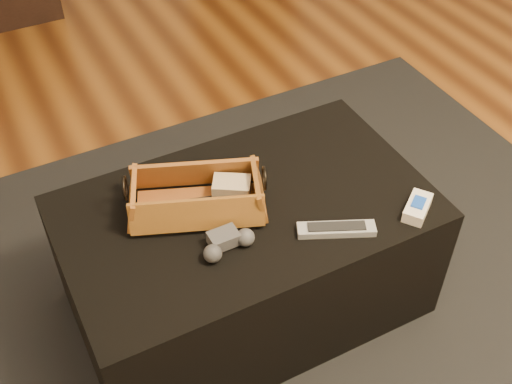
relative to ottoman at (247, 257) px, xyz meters
name	(u,v)px	position (x,y,z in m)	size (l,w,h in m)	color
floor	(264,361)	(-0.05, -0.20, -0.23)	(5.00, 5.50, 0.01)	brown
area_rug	(255,314)	(0.00, -0.05, -0.22)	(2.60, 2.00, 0.01)	black
ottoman	(247,257)	(0.00, 0.00, 0.00)	(1.00, 0.60, 0.42)	black
tv_remote	(190,207)	(-0.14, 0.04, 0.23)	(0.19, 0.04, 0.02)	black
cloth_bundle	(232,189)	(-0.02, 0.04, 0.25)	(0.10, 0.07, 0.05)	tan
wicker_basket	(197,198)	(-0.12, 0.05, 0.25)	(0.40, 0.30, 0.13)	#964E22
game_controller	(227,243)	(-0.11, -0.12, 0.23)	(0.15, 0.08, 0.05)	#3D3C40
silver_remote	(336,229)	(0.16, -0.19, 0.22)	(0.20, 0.13, 0.02)	#A1A3A8
cream_gadget	(417,207)	(0.39, -0.23, 0.23)	(0.12, 0.11, 0.04)	white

